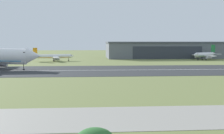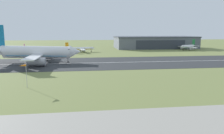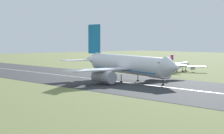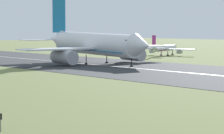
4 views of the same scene
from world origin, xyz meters
name	(u,v)px [view 3 (image 3 of 4)]	position (x,y,z in m)	size (l,w,h in m)	color
ground_plane	(87,130)	(0.00, 53.30, 0.00)	(676.15, 676.15, 0.00)	olive
airplane_landing	(129,65)	(-52.92, 109.78, 5.46)	(45.81, 49.78, 19.32)	white
airplane_parked_centre	(180,65)	(-71.70, 156.63, 2.69)	(22.81, 21.60, 7.66)	silver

